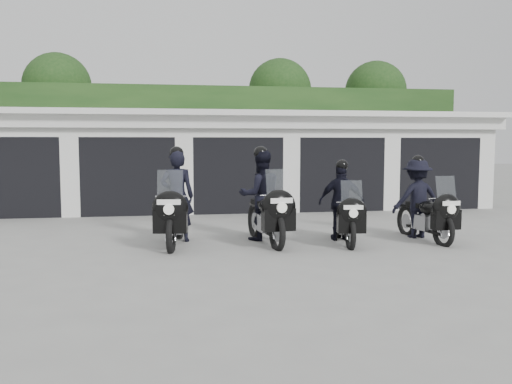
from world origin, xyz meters
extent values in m
plane|color=gray|center=(0.00, 0.00, 0.00)|extent=(80.00, 80.00, 0.00)
cube|color=silver|center=(0.00, 8.50, 1.40)|extent=(16.00, 6.00, 2.80)
cube|color=silver|center=(0.00, 8.30, 2.88)|extent=(16.40, 6.80, 0.16)
cube|color=silver|center=(0.00, 5.25, 2.65)|extent=(16.40, 0.12, 0.40)
cube|color=black|center=(0.00, 5.48, 0.12)|extent=(16.00, 0.06, 0.24)
cube|color=black|center=(-6.20, 6.70, 1.10)|extent=(2.60, 2.60, 2.20)
cube|color=silver|center=(-6.20, 5.65, 2.50)|extent=(2.60, 0.50, 0.60)
cube|color=silver|center=(-4.65, 5.65, 1.40)|extent=(0.50, 0.50, 2.80)
cube|color=black|center=(-3.10, 6.70, 1.10)|extent=(2.60, 2.60, 2.20)
cube|color=silver|center=(-3.10, 5.65, 2.50)|extent=(2.60, 0.50, 0.60)
cube|color=silver|center=(-1.55, 5.65, 1.40)|extent=(0.50, 0.50, 2.80)
cube|color=black|center=(0.00, 6.70, 1.10)|extent=(2.60, 2.60, 2.20)
cube|color=silver|center=(0.00, 5.65, 2.50)|extent=(2.60, 0.50, 0.60)
cube|color=silver|center=(1.55, 5.65, 1.40)|extent=(0.50, 0.50, 2.80)
cube|color=black|center=(3.10, 6.70, 1.10)|extent=(2.60, 2.60, 2.20)
cube|color=silver|center=(3.10, 5.65, 2.50)|extent=(2.60, 0.50, 0.60)
cube|color=silver|center=(4.65, 5.65, 1.40)|extent=(0.50, 0.50, 2.80)
cube|color=black|center=(6.20, 6.70, 1.10)|extent=(2.60, 2.60, 2.20)
cube|color=silver|center=(6.20, 5.65, 2.50)|extent=(2.60, 0.50, 0.60)
cube|color=silver|center=(7.75, 5.65, 1.40)|extent=(0.50, 0.50, 2.80)
cube|color=#193814|center=(0.00, 12.50, 2.15)|extent=(20.00, 2.00, 4.30)
sphere|color=#193814|center=(-6.50, 14.00, 4.40)|extent=(2.80, 2.80, 2.80)
cylinder|color=black|center=(-6.50, 14.00, 1.65)|extent=(0.24, 0.24, 3.30)
sphere|color=#193814|center=(3.00, 14.00, 4.40)|extent=(2.80, 2.80, 2.80)
cylinder|color=black|center=(3.00, 14.00, 1.65)|extent=(0.24, 0.24, 3.30)
sphere|color=#193814|center=(7.50, 14.00, 4.40)|extent=(2.80, 2.80, 2.80)
cylinder|color=black|center=(7.50, 14.00, 1.65)|extent=(0.24, 0.24, 3.30)
torus|color=black|center=(-1.98, 0.16, 0.33)|extent=(0.22, 0.79, 0.78)
torus|color=black|center=(-1.78, 1.69, 0.33)|extent=(0.22, 0.79, 0.78)
cube|color=#A7A7AC|center=(-1.88, 0.95, 0.41)|extent=(0.35, 0.62, 0.34)
cube|color=black|center=(-1.88, 0.93, 0.24)|extent=(0.26, 1.39, 0.06)
ellipsoid|color=black|center=(-1.90, 0.77, 0.77)|extent=(0.42, 0.66, 0.31)
cube|color=black|center=(-1.84, 1.23, 0.79)|extent=(0.35, 0.62, 0.11)
ellipsoid|color=black|center=(-1.99, 0.08, 0.84)|extent=(0.72, 0.44, 0.64)
cube|color=black|center=(-1.99, 0.08, 0.59)|extent=(0.65, 0.31, 0.43)
cube|color=#B2BFC6|center=(-1.99, 0.11, 1.26)|extent=(0.48, 0.18, 0.55)
cylinder|color=silver|center=(-1.96, 0.29, 1.03)|extent=(0.60, 0.11, 0.03)
cube|color=white|center=(-2.01, -0.10, 0.96)|extent=(0.43, 0.07, 0.10)
cube|color=white|center=(-2.01, -0.07, 0.77)|extent=(0.19, 0.04, 0.11)
imported|color=black|center=(-1.84, 1.25, 0.94)|extent=(0.74, 0.53, 1.88)
sphere|color=black|center=(-1.84, 1.25, 1.82)|extent=(0.29, 0.29, 0.29)
torus|color=black|center=(0.02, 0.06, 0.33)|extent=(0.21, 0.79, 0.78)
torus|color=black|center=(-0.16, 1.60, 0.33)|extent=(0.21, 0.79, 0.78)
cube|color=#A7A7AC|center=(-0.07, 0.85, 0.41)|extent=(0.35, 0.62, 0.34)
cube|color=black|center=(-0.07, 0.83, 0.24)|extent=(0.25, 1.40, 0.06)
ellipsoid|color=black|center=(-0.05, 0.67, 0.77)|extent=(0.42, 0.66, 0.31)
cube|color=black|center=(-0.11, 1.13, 0.79)|extent=(0.35, 0.62, 0.11)
ellipsoid|color=black|center=(0.03, -0.02, 0.84)|extent=(0.71, 0.43, 0.64)
cube|color=black|center=(0.03, -0.02, 0.59)|extent=(0.65, 0.31, 0.43)
cube|color=#B2BFC6|center=(0.03, 0.01, 1.27)|extent=(0.48, 0.18, 0.55)
cylinder|color=silver|center=(0.01, 0.19, 1.03)|extent=(0.60, 0.10, 0.03)
cube|color=white|center=(0.06, -0.20, 0.97)|extent=(0.43, 0.07, 0.10)
cube|color=white|center=(0.05, -0.17, 0.77)|extent=(0.19, 0.04, 0.11)
imported|color=black|center=(-0.11, 1.15, 0.94)|extent=(1.00, 0.82, 1.89)
sphere|color=black|center=(-0.11, 1.15, 1.83)|extent=(0.29, 0.29, 0.29)
torus|color=black|center=(1.43, -0.10, 0.29)|extent=(0.19, 0.68, 0.67)
torus|color=black|center=(1.60, 1.22, 0.29)|extent=(0.19, 0.68, 0.67)
cube|color=#A7A7AC|center=(1.52, 0.57, 0.35)|extent=(0.30, 0.53, 0.30)
cube|color=black|center=(1.52, 0.56, 0.20)|extent=(0.23, 1.20, 0.06)
ellipsoid|color=black|center=(1.50, 0.42, 0.66)|extent=(0.37, 0.57, 0.27)
cube|color=black|center=(1.55, 0.81, 0.68)|extent=(0.30, 0.53, 0.09)
ellipsoid|color=black|center=(1.42, -0.18, 0.72)|extent=(0.62, 0.38, 0.55)
cube|color=black|center=(1.42, -0.18, 0.51)|extent=(0.56, 0.27, 0.37)
cube|color=#B2BFC6|center=(1.43, -0.15, 1.09)|extent=(0.42, 0.16, 0.47)
cylinder|color=silver|center=(1.45, 0.01, 0.89)|extent=(0.52, 0.09, 0.03)
cube|color=white|center=(1.40, -0.33, 0.83)|extent=(0.37, 0.06, 0.08)
cube|color=white|center=(1.40, -0.30, 0.66)|extent=(0.17, 0.04, 0.09)
imported|color=black|center=(1.55, 0.83, 0.81)|extent=(1.01, 0.66, 1.62)
sphere|color=black|center=(1.55, 0.83, 1.57)|extent=(0.25, 0.25, 0.25)
torus|color=black|center=(3.35, -0.10, 0.30)|extent=(0.17, 0.71, 0.71)
torus|color=black|center=(3.22, 1.29, 0.30)|extent=(0.17, 0.71, 0.71)
cube|color=#A7A7AC|center=(3.28, 0.62, 0.37)|extent=(0.30, 0.55, 0.31)
cube|color=black|center=(3.28, 0.60, 0.21)|extent=(0.20, 1.26, 0.06)
ellipsoid|color=black|center=(3.30, 0.45, 0.70)|extent=(0.37, 0.59, 0.28)
cube|color=black|center=(3.26, 0.87, 0.72)|extent=(0.30, 0.55, 0.10)
ellipsoid|color=black|center=(3.36, -0.17, 0.75)|extent=(0.64, 0.38, 0.58)
cube|color=black|center=(3.36, -0.17, 0.53)|extent=(0.58, 0.27, 0.39)
cube|color=#B2BFC6|center=(3.36, -0.14, 1.14)|extent=(0.43, 0.15, 0.49)
cylinder|color=silver|center=(3.34, 0.02, 0.93)|extent=(0.54, 0.08, 0.03)
cube|color=white|center=(3.38, -0.34, 0.87)|extent=(0.39, 0.05, 0.09)
cube|color=white|center=(3.37, -0.31, 0.70)|extent=(0.17, 0.03, 0.10)
imported|color=black|center=(3.26, 0.89, 0.85)|extent=(1.15, 0.67, 1.70)
sphere|color=black|center=(3.26, 0.89, 1.65)|extent=(0.26, 0.26, 0.26)
camera|label=1|loc=(-2.04, -9.96, 2.02)|focal=38.00mm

